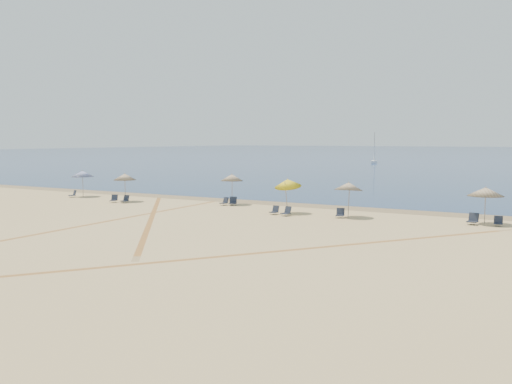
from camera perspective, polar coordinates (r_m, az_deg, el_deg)
ground at (r=26.85m, az=-21.38°, el=-6.35°), size 160.00×160.00×0.00m
ocean at (r=242.55m, az=24.33°, el=3.76°), size 500.00×500.00×0.00m
wet_sand at (r=45.77m, az=2.44°, el=-1.20°), size 500.00×500.00×0.00m
umbrella_0 at (r=53.55m, az=-17.71°, el=1.82°), size 2.09×2.09×2.49m
umbrella_1 at (r=48.30m, az=-13.57°, el=1.55°), size 1.96×1.96×2.48m
umbrella_2 at (r=44.90m, az=-2.54°, el=1.52°), size 1.89×1.90×2.57m
umbrella_3 at (r=39.47m, az=3.34°, el=0.95°), size 1.96×2.04×2.69m
umbrella_4 at (r=37.93m, az=9.67°, el=0.58°), size 2.04×2.08×2.51m
umbrella_5 at (r=37.29m, az=22.91°, el=0.03°), size 2.25×2.25×2.40m
chair_0 at (r=53.42m, az=-18.59°, el=-0.21°), size 0.76×0.80×0.66m
chair_1 at (r=48.09m, az=-14.64°, el=-0.71°), size 0.75×0.80×0.65m
chair_2 at (r=47.42m, az=-13.53°, el=-0.77°), size 0.57×0.66×0.65m
chair_3 at (r=44.58m, az=-3.31°, el=-1.02°), size 0.67×0.74×0.64m
chair_4 at (r=44.29m, az=-2.43°, el=-1.02°), size 0.81×0.86×0.71m
chair_5 at (r=39.05m, az=1.97°, el=-1.95°), size 0.60×0.67×0.63m
chair_6 at (r=38.34m, az=3.22°, el=-2.07°), size 0.70×0.77×0.66m
chair_7 at (r=37.79m, az=8.81°, el=-2.24°), size 0.67×0.75×0.66m
chair_8 at (r=36.98m, az=21.77°, el=-2.69°), size 0.70×0.79×0.73m
chair_9 at (r=36.97m, az=24.03°, el=-2.85°), size 0.56×0.64×0.62m
sailboat_2 at (r=128.09m, az=12.29°, el=3.95°), size 2.39×4.90×7.08m
tire_tracks at (r=33.98m, az=-8.46°, el=-3.59°), size 53.70×45.85×0.00m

